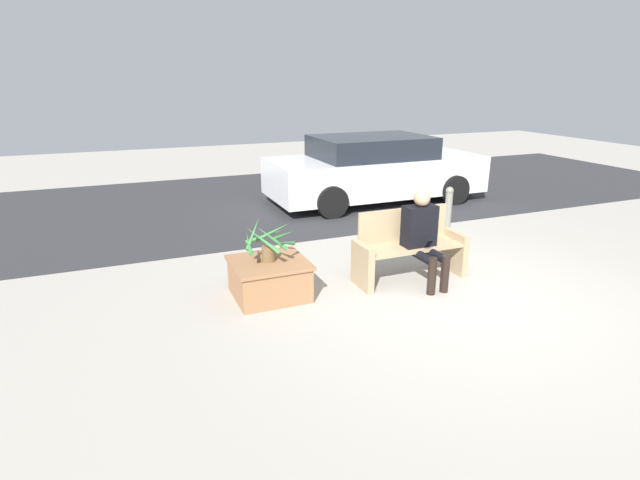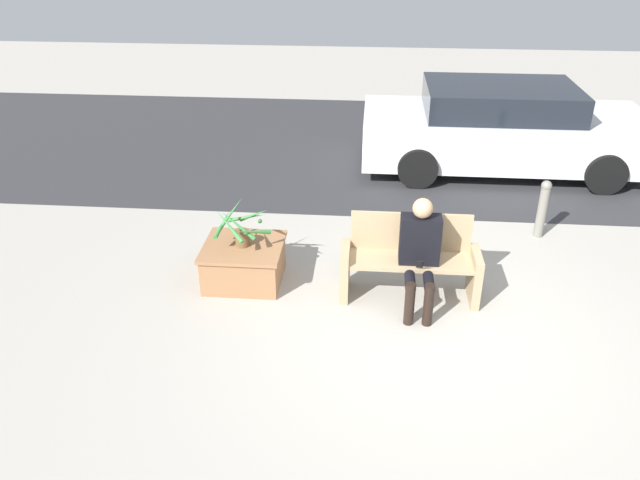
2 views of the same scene
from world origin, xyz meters
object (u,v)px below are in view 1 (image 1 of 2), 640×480
object	(u,v)px
bench	(409,248)
potted_plant	(268,243)
person_seated	(423,233)
bollard_post	(448,208)
parked_car	(374,169)
planter_box	(269,277)

from	to	relation	value
bench	potted_plant	bearing A→B (deg)	175.70
bench	person_seated	distance (m)	0.32
bench	bollard_post	size ratio (longest dim) A/B	1.91
person_seated	potted_plant	distance (m)	1.96
potted_plant	bollard_post	distance (m)	3.88
bench	parked_car	xyz separation A→B (m)	(1.61, 3.95, 0.26)
planter_box	parked_car	world-z (taller)	parked_car
person_seated	bollard_post	size ratio (longest dim) A/B	1.55
person_seated	planter_box	size ratio (longest dim) A/B	1.35
bench	person_seated	bearing A→B (deg)	-66.92
potted_plant	parked_car	xyz separation A→B (m)	(3.46, 3.81, 0.01)
bench	person_seated	size ratio (longest dim) A/B	1.24
bench	planter_box	bearing A→B (deg)	175.96
bench	bollard_post	world-z (taller)	bench
potted_plant	parked_car	world-z (taller)	parked_car
planter_box	potted_plant	xyz separation A→B (m)	(0.00, 0.01, 0.43)
planter_box	person_seated	bearing A→B (deg)	-9.36
bollard_post	planter_box	bearing A→B (deg)	-158.54
person_seated	parked_car	world-z (taller)	parked_car
bollard_post	bench	bearing A→B (deg)	-138.55
parked_car	planter_box	bearing A→B (deg)	-132.19
potted_plant	bollard_post	size ratio (longest dim) A/B	0.83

